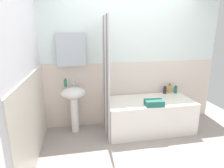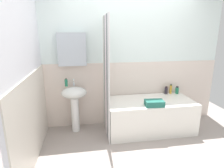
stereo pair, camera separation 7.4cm
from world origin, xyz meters
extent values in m
cube|color=#9F938C|center=(0.00, 0.00, -0.02)|extent=(4.80, 5.60, 0.04)
cube|color=white|center=(0.00, 1.27, 1.20)|extent=(3.60, 0.05, 2.40)
cube|color=silver|center=(0.00, 1.24, 0.60)|extent=(3.60, 0.02, 1.20)
cube|color=silver|center=(-1.01, 1.18, 1.46)|extent=(0.48, 0.12, 0.56)
cube|color=white|center=(-1.57, 0.34, 1.20)|extent=(0.05, 1.81, 2.40)
cube|color=silver|center=(-1.54, 0.34, 0.60)|extent=(0.02, 1.81, 1.20)
cylinder|color=white|center=(-1.01, 1.03, 0.31)|extent=(0.14, 0.14, 0.63)
ellipsoid|color=white|center=(-1.01, 1.03, 0.73)|extent=(0.44, 0.34, 0.20)
cylinder|color=silver|center=(-1.01, 1.13, 0.85)|extent=(0.03, 0.03, 0.05)
cylinder|color=silver|center=(-1.01, 1.08, 0.91)|extent=(0.02, 0.10, 0.02)
sphere|color=silver|center=(-1.01, 1.13, 0.94)|extent=(0.03, 0.03, 0.03)
cylinder|color=#267E5A|center=(-1.14, 1.11, 0.89)|extent=(0.05, 0.05, 0.12)
sphere|color=#202822|center=(-1.14, 1.11, 0.96)|extent=(0.02, 0.02, 0.02)
cube|color=white|center=(0.31, 0.85, 0.29)|extent=(1.54, 0.75, 0.57)
cube|color=white|center=(-0.47, 0.55, 1.00)|extent=(0.01, 0.15, 2.00)
cube|color=gray|center=(-0.47, 0.70, 1.00)|extent=(0.01, 0.15, 2.00)
cube|color=white|center=(-0.47, 0.85, 1.00)|extent=(0.01, 0.15, 2.00)
cube|color=gray|center=(-0.47, 1.00, 1.00)|extent=(0.01, 0.15, 2.00)
cube|color=white|center=(-0.47, 1.15, 1.00)|extent=(0.01, 0.15, 2.00)
cylinder|color=#237651|center=(0.98, 1.14, 0.63)|extent=(0.07, 0.07, 0.12)
cylinder|color=#27232E|center=(0.98, 1.14, 0.70)|extent=(0.05, 0.05, 0.02)
cylinder|color=gold|center=(0.85, 1.16, 0.65)|extent=(0.05, 0.05, 0.17)
cylinder|color=black|center=(0.85, 1.16, 0.75)|extent=(0.03, 0.03, 0.02)
cylinder|color=#2D2731|center=(0.76, 1.15, 0.63)|extent=(0.06, 0.06, 0.12)
cylinder|color=#2B1B24|center=(0.76, 1.15, 0.71)|extent=(0.04, 0.04, 0.02)
cube|color=#276A5C|center=(0.29, 0.59, 0.62)|extent=(0.32, 0.22, 0.09)
camera|label=1|loc=(-0.94, -2.11, 1.72)|focal=29.97mm
camera|label=2|loc=(-0.87, -2.13, 1.72)|focal=29.97mm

